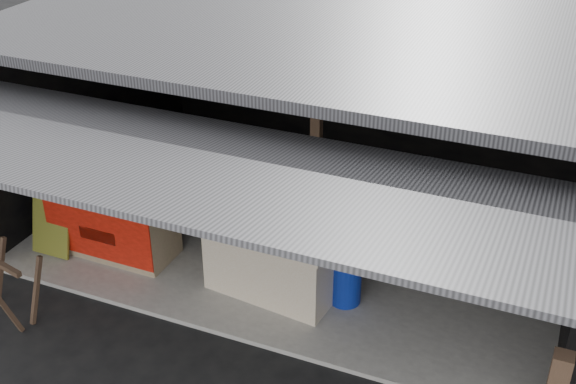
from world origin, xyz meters
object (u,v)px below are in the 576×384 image
at_px(white_crate, 300,218).
at_px(plastic_chair, 437,225).
at_px(banana_table, 277,256).
at_px(water_barrel, 346,282).
at_px(neighbor_stall, 114,218).
at_px(sawhorse, 2,282).

height_order(white_crate, plastic_chair, white_crate).
bearing_deg(banana_table, water_barrel, 9.92).
bearing_deg(white_crate, plastic_chair, 18.58).
distance_m(neighbor_stall, water_barrel, 3.13).
relative_size(banana_table, sawhorse, 1.96).
bearing_deg(sawhorse, plastic_chair, 48.95).
relative_size(neighbor_stall, water_barrel, 3.00).
relative_size(neighbor_stall, plastic_chair, 2.05).
distance_m(white_crate, water_barrel, 1.28).
bearing_deg(plastic_chair, sawhorse, -137.76).
height_order(banana_table, neighbor_stall, neighbor_stall).
bearing_deg(neighbor_stall, water_barrel, 2.98).
relative_size(banana_table, neighbor_stall, 1.04).
relative_size(banana_table, water_barrel, 3.10).
xyz_separation_m(banana_table, plastic_chair, (1.62, 1.41, 0.02)).
height_order(neighbor_stall, plastic_chair, neighbor_stall).
xyz_separation_m(white_crate, water_barrel, (0.93, -0.86, -0.17)).
height_order(banana_table, sawhorse, banana_table).
xyz_separation_m(water_barrel, plastic_chair, (0.76, 1.36, 0.19)).
height_order(banana_table, plastic_chair, banana_table).
xyz_separation_m(neighbor_stall, water_barrel, (3.12, 0.14, -0.22)).
bearing_deg(banana_table, white_crate, 100.91).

